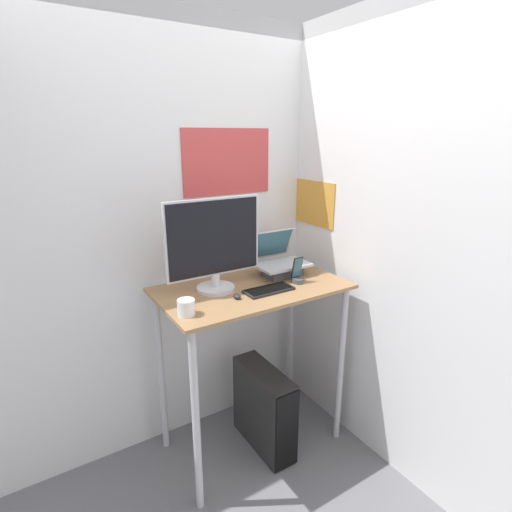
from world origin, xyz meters
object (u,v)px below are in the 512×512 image
object	(u,v)px
mouse	(237,296)
cell_phone	(298,276)
computer_tower	(264,408)
monitor	(214,247)
laptop	(280,264)
keyboard	(269,290)

from	to	relation	value
mouse	cell_phone	world-z (taller)	cell_phone
mouse	cell_phone	xyz separation A→B (m)	(0.42, 0.02, 0.03)
cell_phone	computer_tower	world-z (taller)	cell_phone
monitor	cell_phone	bearing A→B (deg)	-18.88
laptop	monitor	distance (m)	0.49
keyboard	computer_tower	distance (m)	0.83
monitor	cell_phone	size ratio (longest dim) A/B	3.57
laptop	cell_phone	world-z (taller)	laptop
computer_tower	cell_phone	bearing A→B (deg)	-7.57
laptop	keyboard	bearing A→B (deg)	-137.58
mouse	cell_phone	distance (m)	0.43
laptop	computer_tower	bearing A→B (deg)	-144.94
cell_phone	computer_tower	size ratio (longest dim) A/B	0.29
cell_phone	laptop	bearing A→B (deg)	91.66
computer_tower	mouse	bearing A→B (deg)	-167.52
monitor	mouse	bearing A→B (deg)	-77.45
mouse	laptop	bearing A→B (deg)	24.76
monitor	laptop	bearing A→B (deg)	2.10
laptop	cell_phone	distance (m)	0.18
monitor	mouse	xyz separation A→B (m)	(0.04, -0.18, -0.24)
monitor	keyboard	world-z (taller)	monitor
keyboard	cell_phone	distance (m)	0.22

